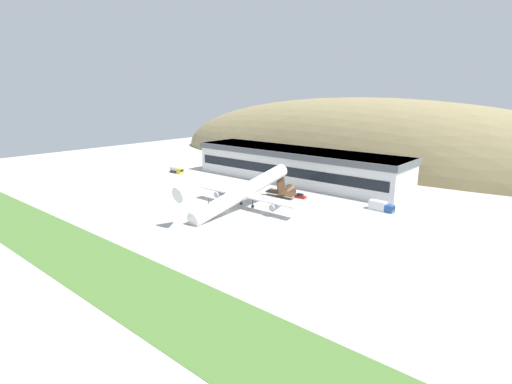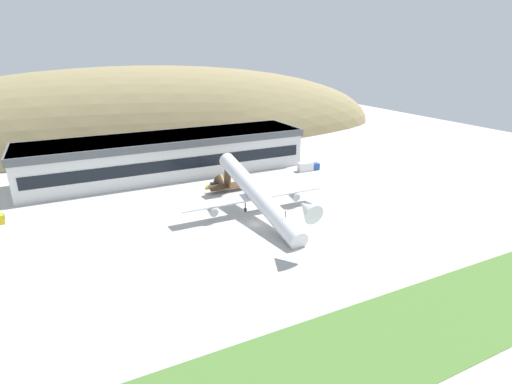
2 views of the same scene
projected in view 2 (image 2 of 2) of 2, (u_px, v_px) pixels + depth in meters
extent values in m
plane|color=#B7B5AF|center=(255.00, 224.00, 102.26)|extent=(345.69, 345.69, 0.00)
cube|color=#4C7533|center=(390.00, 339.00, 61.99)|extent=(311.12, 18.87, 0.08)
ellipsoid|color=#8E7F56|center=(144.00, 141.00, 192.19)|extent=(267.78, 66.33, 69.54)
cube|color=silver|center=(168.00, 155.00, 140.33)|extent=(95.81, 21.72, 13.84)
cube|color=#565B60|center=(167.00, 139.00, 138.36)|extent=(97.01, 22.92, 2.40)
cube|color=black|center=(177.00, 165.00, 131.37)|extent=(91.98, 0.16, 3.88)
cylinder|color=silver|center=(257.00, 195.00, 105.85)|extent=(4.65, 43.68, 13.04)
cone|color=silver|center=(308.00, 209.00, 84.08)|extent=(4.56, 5.91, 5.47)
cone|color=#4C331E|center=(224.00, 185.00, 128.03)|extent=(4.56, 6.82, 5.65)
cube|color=#4C331E|center=(228.00, 175.00, 123.47)|extent=(0.50, 5.51, 7.91)
cube|color=#4C331E|center=(228.00, 186.00, 124.92)|extent=(12.10, 3.26, 0.99)
cube|color=silver|center=(254.00, 196.00, 108.08)|extent=(40.95, 3.62, 1.14)
cylinder|color=#9E9EA3|center=(212.00, 210.00, 103.03)|extent=(2.30, 3.98, 2.96)
cylinder|color=#9E9EA3|center=(293.00, 195.00, 113.22)|extent=(2.30, 3.98, 2.96)
cylinder|color=#2D2D2D|center=(245.00, 206.00, 107.83)|extent=(0.28, 0.28, 2.20)
cylinder|color=#2D2D2D|center=(245.00, 210.00, 108.21)|extent=(0.45, 1.10, 1.10)
cylinder|color=#2D2D2D|center=(262.00, 203.00, 109.95)|extent=(0.28, 0.28, 2.20)
cylinder|color=#2D2D2D|center=(262.00, 207.00, 110.33)|extent=(0.45, 1.10, 1.10)
cylinder|color=#2D2D2D|center=(286.00, 215.00, 93.27)|extent=(0.22, 0.22, 1.98)
cylinder|color=#2D2D2D|center=(286.00, 219.00, 93.61)|extent=(0.30, 0.82, 0.82)
cube|color=gold|center=(214.00, 186.00, 128.54)|extent=(4.69, 2.28, 0.91)
cube|color=black|center=(214.00, 184.00, 128.34)|extent=(2.63, 1.81, 0.74)
cube|color=#B21E1E|center=(241.00, 184.00, 130.93)|extent=(4.29, 1.88, 0.91)
cube|color=black|center=(240.00, 181.00, 130.55)|extent=(2.39, 1.52, 0.75)
cube|color=black|center=(4.00, 217.00, 102.58)|extent=(0.17, 2.00, 1.08)
cube|color=#264C99|center=(315.00, 166.00, 147.19)|extent=(2.76, 2.57, 2.46)
cube|color=black|center=(318.00, 165.00, 147.53)|extent=(0.19, 2.08, 1.08)
cube|color=silver|center=(305.00, 167.00, 145.56)|extent=(5.71, 2.73, 3.10)
cube|color=orange|center=(258.00, 203.00, 115.97)|extent=(0.52, 0.52, 0.03)
cone|color=orange|center=(258.00, 202.00, 115.87)|extent=(0.40, 0.40, 0.55)
cube|color=orange|center=(242.00, 198.00, 119.72)|extent=(0.52, 0.52, 0.03)
cone|color=orange|center=(242.00, 197.00, 119.62)|extent=(0.40, 0.40, 0.55)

